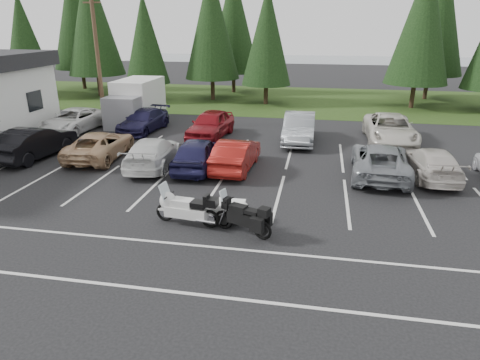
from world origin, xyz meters
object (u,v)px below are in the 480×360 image
cargo_trailer (228,212)px  car_far_4 (390,129)px  car_near_4 (198,153)px  car_near_1 (35,142)px  car_far_1 (143,121)px  car_near_6 (380,160)px  car_far_2 (211,124)px  car_near_2 (100,145)px  car_far_3 (299,128)px  car_near_5 (236,154)px  car_near_7 (431,163)px  car_far_0 (73,120)px  adventure_motorcycle (242,214)px  utility_pole (97,53)px  touring_motorcycle (187,205)px  box_truck (133,102)px  car_near_3 (153,152)px

cargo_trailer → car_far_4: bearing=59.3°
car_near_4 → cargo_trailer: 6.04m
car_near_1 → car_far_1: bearing=-111.6°
car_near_6 → car_far_2: 10.71m
car_near_1 → car_near_2: 3.38m
car_far_3 → cargo_trailer: (-1.82, -11.29, -0.45)m
car_near_5 → car_near_7: size_ratio=0.96×
car_far_1 → car_near_2: bearing=-84.0°
car_near_7 → car_far_0: car_far_0 is taller
car_far_2 → car_near_2: bearing=-126.8°
car_near_4 → adventure_motorcycle: (3.30, -6.25, -0.04)m
utility_pole → car_far_4: 19.17m
car_near_4 → touring_motorcycle: 6.03m
car_near_1 → car_near_5: 10.58m
car_near_4 → car_far_1: (-5.51, 6.61, -0.08)m
car_far_0 → adventure_motorcycle: (13.21, -11.98, 0.01)m
car_near_2 → car_near_6: car_near_6 is taller
box_truck → car_far_3: box_truck is taller
adventure_motorcycle → car_far_4: bearing=84.5°
car_far_0 → car_near_6: bearing=-11.9°
car_far_4 → car_near_6: bearing=-101.8°
car_near_5 → car_far_4: size_ratio=0.77×
car_far_1 → car_far_3: (9.97, -0.74, 0.14)m
box_truck → cargo_trailer: (9.69, -14.10, -1.07)m
car_near_3 → car_far_1: bearing=-69.5°
car_near_4 → touring_motorcycle: bearing=100.0°
touring_motorcycle → adventure_motorcycle: (2.02, -0.36, 0.01)m
car_far_2 → touring_motorcycle: 11.95m
car_far_0 → car_far_2: bearing=4.7°
car_near_4 → box_truck: bearing=-53.3°
utility_pole → car_far_3: (13.51, -2.31, -3.87)m
car_far_3 → car_far_4: (5.20, 0.77, -0.02)m
utility_pole → cargo_trailer: utility_pole is taller
utility_pole → car_near_5: utility_pole is taller
car_near_3 → car_near_4: 2.25m
car_near_2 → car_far_0: car_far_0 is taller
car_near_4 → cargo_trailer: (2.65, -5.41, -0.39)m
car_near_6 → adventure_motorcycle: car_near_6 is taller
car_near_1 → car_far_3: car_far_3 is taller
utility_pole → car_near_3: utility_pole is taller
car_near_2 → car_far_2: bearing=-135.7°
car_near_7 → car_far_3: (-6.22, 5.11, 0.15)m
touring_motorcycle → adventure_motorcycle: 2.05m
car_near_5 → car_far_2: 6.20m
utility_pole → car_far_3: 14.24m
utility_pole → car_near_3: 11.40m
car_near_3 → touring_motorcycle: touring_motorcycle is taller
car_near_2 → adventure_motorcycle: bearing=137.5°
car_near_4 → car_far_3: (4.47, 5.88, 0.06)m
car_near_7 → touring_motorcycle: touring_motorcycle is taller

